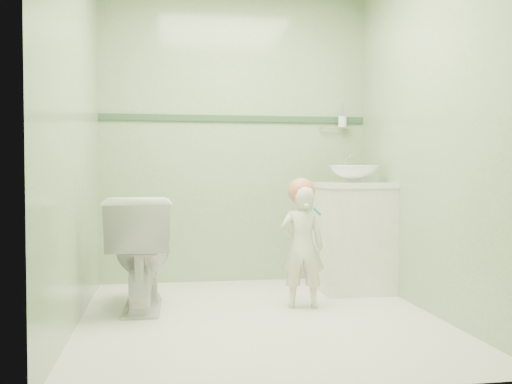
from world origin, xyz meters
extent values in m
plane|color=white|center=(0.00, 0.00, 0.00)|extent=(2.50, 2.50, 0.00)
cube|color=#8AAA78|center=(0.00, 1.25, 1.20)|extent=(2.20, 0.04, 2.40)
cube|color=#8AAA78|center=(0.00, -1.25, 1.20)|extent=(2.20, 0.04, 2.40)
cube|color=#8AAA78|center=(-1.10, 0.00, 1.20)|extent=(0.04, 2.50, 2.40)
cube|color=#8AAA78|center=(1.10, 0.00, 1.20)|extent=(0.04, 2.50, 2.40)
cube|color=#2F5033|center=(0.00, 1.24, 1.35)|extent=(2.20, 0.02, 0.05)
cube|color=silver|center=(0.84, 0.70, 0.40)|extent=(0.52, 0.50, 0.80)
cube|color=white|center=(0.84, 0.70, 0.81)|extent=(0.54, 0.52, 0.04)
imported|color=white|center=(0.84, 0.70, 0.89)|extent=(0.37, 0.37, 0.13)
cylinder|color=silver|center=(0.84, 0.90, 0.95)|extent=(0.03, 0.03, 0.18)
cylinder|color=silver|center=(0.84, 0.85, 1.03)|extent=(0.02, 0.12, 0.02)
cylinder|color=silver|center=(0.84, 1.20, 1.28)|extent=(0.26, 0.02, 0.02)
cylinder|color=silver|center=(0.90, 1.18, 1.33)|extent=(0.07, 0.07, 0.09)
cylinder|color=#8B54B4|center=(0.90, 1.17, 1.40)|extent=(0.01, 0.01, 0.17)
cylinder|color=#4275E2|center=(0.89, 1.17, 1.40)|extent=(0.01, 0.01, 0.17)
imported|color=white|center=(-0.74, 0.37, 0.38)|extent=(0.44, 0.75, 0.75)
imported|color=beige|center=(0.32, 0.23, 0.41)|extent=(0.32, 0.23, 0.81)
sphere|color=#C67253|center=(0.32, 0.25, 0.78)|extent=(0.18, 0.18, 0.18)
cylinder|color=#0F9189|center=(0.39, 0.09, 0.65)|extent=(0.09, 0.13, 0.06)
cube|color=white|center=(0.33, 0.15, 0.69)|extent=(0.03, 0.03, 0.02)
camera|label=1|loc=(-0.59, -3.53, 0.91)|focal=40.70mm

